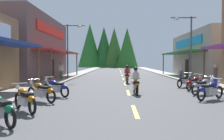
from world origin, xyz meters
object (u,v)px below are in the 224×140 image
at_px(motorcycle_parked_left_2, 41,91).
at_px(pedestrian_waiting, 181,69).
at_px(motorcycle_parked_right_4, 194,83).
at_px(motorcycle_parked_right_3, 203,86).
at_px(pedestrian_browsing, 61,70).
at_px(motorcycle_parked_right_5, 185,80).
at_px(motorcycle_parked_left_1, 25,99).
at_px(pedestrian_by_shop, 215,75).
at_px(streetlamp_right, 187,39).
at_px(motorcycle_parked_right_2, 210,90).
at_px(motorcycle_parked_left_3, 56,87).
at_px(rider_cruising_trailing, 127,76).
at_px(rider_cruising_lead, 136,83).
at_px(streetlamp_left, 71,43).

bearing_deg(motorcycle_parked_left_2, pedestrian_waiting, -89.22).
relative_size(motorcycle_parked_right_4, pedestrian_waiting, 0.91).
height_order(motorcycle_parked_right_3, pedestrian_browsing, pedestrian_browsing).
relative_size(motorcycle_parked_right_5, pedestrian_browsing, 0.89).
xyz_separation_m(motorcycle_parked_left_1, pedestrian_by_shop, (10.03, 7.15, 0.49)).
bearing_deg(streetlamp_right, motorcycle_parked_right_4, -101.01).
xyz_separation_m(motorcycle_parked_right_5, pedestrian_by_shop, (1.64, -1.38, 0.49)).
bearing_deg(pedestrian_by_shop, motorcycle_parked_right_2, -68.00).
bearing_deg(motorcycle_parked_left_1, motorcycle_parked_right_4, -92.62).
bearing_deg(motorcycle_parked_right_5, pedestrian_browsing, 105.54).
xyz_separation_m(motorcycle_parked_right_2, motorcycle_parked_left_3, (-7.88, 0.94, 0.00)).
xyz_separation_m(motorcycle_parked_right_5, pedestrian_waiting, (2.00, 8.32, 0.53)).
height_order(motorcycle_parked_left_2, rider_cruising_trailing, rider_cruising_trailing).
relative_size(motorcycle_parked_right_2, pedestrian_browsing, 0.99).
distance_m(rider_cruising_lead, pedestrian_browsing, 11.32).
bearing_deg(streetlamp_left, rider_cruising_lead, -60.87).
bearing_deg(motorcycle_parked_left_3, pedestrian_waiting, -92.68).
xyz_separation_m(motorcycle_parked_right_5, rider_cruising_lead, (-3.87, -3.63, 0.17)).
bearing_deg(motorcycle_parked_right_5, motorcycle_parked_right_4, -132.15).
xyz_separation_m(motorcycle_parked_right_2, pedestrian_browsing, (-10.03, 11.25, 0.57)).
height_order(motorcycle_parked_right_3, motorcycle_parked_right_4, same).
relative_size(motorcycle_parked_right_4, rider_cruising_lead, 0.74).
height_order(motorcycle_parked_right_3, pedestrian_by_shop, pedestrian_by_shop).
height_order(motorcycle_parked_right_2, rider_cruising_lead, rider_cruising_lead).
distance_m(motorcycle_parked_right_4, pedestrian_by_shop, 1.65).
xyz_separation_m(motorcycle_parked_right_3, pedestrian_by_shop, (1.70, 2.46, 0.49)).
xyz_separation_m(streetlamp_right, motorcycle_parked_right_4, (-0.98, -5.02, -3.30)).
relative_size(streetlamp_right, motorcycle_parked_left_3, 3.19).
height_order(motorcycle_parked_left_2, rider_cruising_lead, rider_cruising_lead).
relative_size(streetlamp_right, pedestrian_by_shop, 3.41).
relative_size(motorcycle_parked_right_3, motorcycle_parked_left_2, 1.00).
bearing_deg(streetlamp_right, streetlamp_left, 162.05).
height_order(rider_cruising_lead, pedestrian_by_shop, pedestrian_by_shop).
xyz_separation_m(motorcycle_parked_right_4, rider_cruising_lead, (-3.99, -1.84, 0.17)).
relative_size(motorcycle_parked_right_2, pedestrian_by_shop, 1.06).
bearing_deg(motorcycle_parked_right_2, motorcycle_parked_left_3, 137.08).
height_order(motorcycle_parked_right_3, pedestrian_waiting, pedestrian_waiting).
bearing_deg(rider_cruising_trailing, pedestrian_browsing, 72.16).
distance_m(motorcycle_parked_left_1, pedestrian_browsing, 14.29).
bearing_deg(motorcycle_parked_left_1, pedestrian_waiting, -72.63).
bearing_deg(motorcycle_parked_right_4, streetlamp_right, 33.63).
bearing_deg(pedestrian_waiting, motorcycle_parked_right_5, 71.55).
bearing_deg(rider_cruising_lead, streetlamp_left, 27.16).
bearing_deg(motorcycle_parked_right_4, pedestrian_by_shop, -30.23).
height_order(motorcycle_parked_right_3, motorcycle_parked_left_2, same).
bearing_deg(pedestrian_waiting, streetlamp_left, 2.96).
bearing_deg(pedestrian_browsing, rider_cruising_lead, 161.91).
height_order(motorcycle_parked_left_1, pedestrian_by_shop, pedestrian_by_shop).
bearing_deg(pedestrian_by_shop, streetlamp_right, 143.92).
height_order(motorcycle_parked_right_3, motorcycle_parked_left_3, same).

